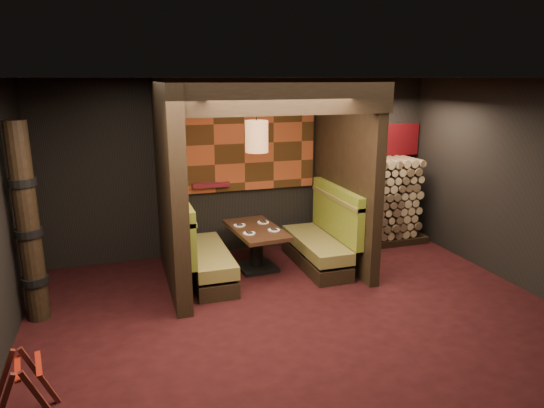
{
  "coord_description": "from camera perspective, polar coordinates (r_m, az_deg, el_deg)",
  "views": [
    {
      "loc": [
        -1.99,
        -4.9,
        2.85
      ],
      "look_at": [
        0.0,
        1.3,
        1.15
      ],
      "focal_mm": 32.0,
      "sensor_mm": 36.0,
      "label": 1
    }
  ],
  "objects": [
    {
      "name": "luggage_rack",
      "position": [
        4.79,
        -27.44,
        -18.93
      ],
      "size": [
        0.67,
        0.53,
        0.66
      ],
      "color": "#451812",
      "rests_on": "floor"
    },
    {
      "name": "booth_bench_left",
      "position": [
        7.06,
        -8.37,
        -5.81
      ],
      "size": [
        0.68,
        1.6,
        1.14
      ],
      "color": "black",
      "rests_on": "floor"
    },
    {
      "name": "booth_bench_right",
      "position": [
        7.57,
        5.93,
        -4.31
      ],
      "size": [
        0.68,
        1.6,
        1.14
      ],
      "color": "black",
      "rests_on": "floor"
    },
    {
      "name": "wall_right",
      "position": [
        7.32,
        28.61,
        1.6
      ],
      "size": [
        0.02,
        5.5,
        2.85
      ],
      "primitive_type": "cube",
      "color": "black",
      "rests_on": "ground"
    },
    {
      "name": "totem_column",
      "position": [
        6.31,
        -26.79,
        -2.25
      ],
      "size": [
        0.31,
        0.31,
        2.4
      ],
      "color": "black",
      "rests_on": "floor"
    },
    {
      "name": "tapa_side_panel",
      "position": [
        6.84,
        -11.29,
        5.95
      ],
      "size": [
        0.04,
        1.85,
        1.45
      ],
      "primitive_type": "cube",
      "color": "#953F1F",
      "rests_on": "partition_left"
    },
    {
      "name": "header_beam",
      "position": [
        5.93,
        1.58,
        12.52
      ],
      "size": [
        2.85,
        0.18,
        0.44
      ],
      "primitive_type": "cube",
      "color": "black",
      "rests_on": "partition_left"
    },
    {
      "name": "partition_left",
      "position": [
        6.73,
        -11.95,
        2.1
      ],
      "size": [
        0.2,
        2.2,
        2.85
      ],
      "primitive_type": "cube",
      "color": "black",
      "rests_on": "floor"
    },
    {
      "name": "wall_front",
      "position": [
        3.25,
        23.03,
        -12.63
      ],
      "size": [
        6.5,
        0.02,
        2.85
      ],
      "primitive_type": "cube",
      "color": "black",
      "rests_on": "ground"
    },
    {
      "name": "mosaic_header",
      "position": [
        8.76,
        11.65,
        7.33
      ],
      "size": [
        1.83,
        0.1,
        0.56
      ],
      "primitive_type": "cube",
      "color": "maroon",
      "rests_on": "wall_back"
    },
    {
      "name": "lacquer_shelf",
      "position": [
        7.85,
        -7.2,
        2.24
      ],
      "size": [
        0.6,
        0.12,
        0.07
      ],
      "primitive_type": "cube",
      "color": "maroon",
      "rests_on": "wall_back"
    },
    {
      "name": "bay_front_post",
      "position": [
        7.77,
        8.32,
        3.92
      ],
      "size": [
        0.08,
        0.08,
        2.85
      ],
      "primitive_type": "cube",
      "color": "black",
      "rests_on": "floor"
    },
    {
      "name": "place_settings",
      "position": [
        7.3,
        -1.84,
        -2.76
      ],
      "size": [
        0.61,
        0.64,
        0.03
      ],
      "color": "white",
      "rests_on": "dining_table"
    },
    {
      "name": "partition_right",
      "position": [
        7.51,
        8.57,
        3.53
      ],
      "size": [
        0.15,
        2.1,
        2.85
      ],
      "primitive_type": "cube",
      "color": "black",
      "rests_on": "floor"
    },
    {
      "name": "firewood_stack",
      "position": [
        8.67,
        12.36,
        0.27
      ],
      "size": [
        1.73,
        0.7,
        1.5
      ],
      "color": "black",
      "rests_on": "floor"
    },
    {
      "name": "ceiling",
      "position": [
        5.28,
        4.45,
        14.71
      ],
      "size": [
        6.5,
        5.5,
        0.02
      ],
      "primitive_type": "cube",
      "color": "black",
      "rests_on": "ground"
    },
    {
      "name": "tapa_back_panel",
      "position": [
        7.92,
        -3.31,
        7.14
      ],
      "size": [
        2.4,
        0.06,
        1.55
      ],
      "primitive_type": "cube",
      "color": "#953F1F",
      "rests_on": "wall_back"
    },
    {
      "name": "floor",
      "position": [
        6.01,
        3.9,
        -13.82
      ],
      "size": [
        6.5,
        5.5,
        0.02
      ],
      "primitive_type": "cube",
      "color": "black",
      "rests_on": "ground"
    },
    {
      "name": "pendant_lamp",
      "position": [
        6.97,
        -1.82,
        7.95
      ],
      "size": [
        0.33,
        0.33,
        1.04
      ],
      "color": "#A16D41",
      "rests_on": "ceiling"
    },
    {
      "name": "dining_table",
      "position": [
        7.38,
        -1.83,
        -4.56
      ],
      "size": [
        0.79,
        1.3,
        0.66
      ],
      "color": "black",
      "rests_on": "floor"
    },
    {
      "name": "wall_back",
      "position": [
        8.04,
        -3.19,
        4.4
      ],
      "size": [
        6.5,
        0.02,
        2.85
      ],
      "primitive_type": "cube",
      "color": "black",
      "rests_on": "ground"
    }
  ]
}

